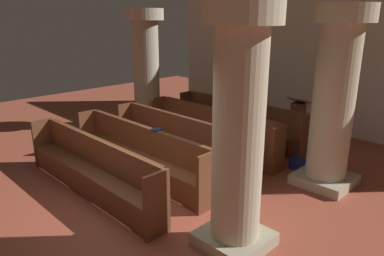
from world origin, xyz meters
TOP-DOWN VIEW (x-y plane):
  - ground_plane at (0.00, 0.00)m, footprint 19.20×19.20m
  - back_wall at (0.00, 6.08)m, footprint 10.00×0.16m
  - pew_row_0 at (-0.96, 3.78)m, footprint 3.70×0.46m
  - pew_row_1 at (-0.96, 2.76)m, footprint 3.70×0.46m
  - pew_row_2 at (-0.96, 1.74)m, footprint 3.70×0.47m
  - pew_row_3 at (-0.96, 0.72)m, footprint 3.70×0.46m
  - pew_row_4 at (-0.96, -0.29)m, footprint 3.70×0.46m
  - pillar_aisle_side at (1.74, 2.95)m, footprint 1.03×1.03m
  - pillar_far_side at (-3.60, 3.01)m, footprint 1.03×1.03m
  - pillar_aisle_rear at (1.74, 0.29)m, footprint 0.94×0.94m
  - lectern at (0.08, 4.84)m, footprint 0.48×0.45m
  - hymn_book at (-0.60, 0.90)m, footprint 0.13×0.18m
  - kneeler_box_navy at (1.11, 3.23)m, footprint 0.40×0.28m

SIDE VIEW (x-z plane):
  - ground_plane at x=0.00m, z-range 0.00..0.00m
  - kneeler_box_navy at x=1.11m, z-range 0.00..0.20m
  - lectern at x=0.08m, z-range -0.09..0.99m
  - pew_row_0 at x=-0.96m, z-range 0.03..1.00m
  - pew_row_1 at x=-0.96m, z-range 0.03..1.00m
  - pew_row_2 at x=-0.96m, z-range 0.03..1.00m
  - pew_row_3 at x=-0.96m, z-range 0.03..1.00m
  - pew_row_4 at x=-0.96m, z-range 0.03..1.00m
  - hymn_book at x=-0.60m, z-range 0.98..1.00m
  - pillar_aisle_rear at x=1.74m, z-range 0.07..3.25m
  - pillar_aisle_side at x=1.74m, z-range 0.07..3.25m
  - pillar_far_side at x=-3.60m, z-range 0.07..3.25m
  - back_wall at x=0.00m, z-range 0.00..4.50m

